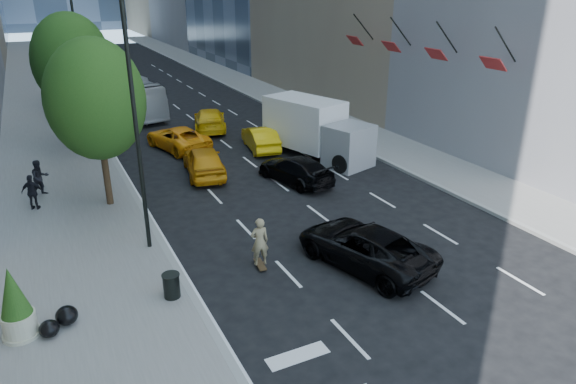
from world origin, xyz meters
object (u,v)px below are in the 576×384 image
city_bus (124,94)px  box_truck (315,129)px  black_sedan_lincoln (365,246)px  planter_shrub (15,304)px  trash_can (172,286)px  skateboarder (260,245)px  black_sedan_mercedes (295,170)px

city_bus → box_truck: box_truck is taller
black_sedan_lincoln → planter_shrub: (-11.29, 0.80, 0.47)m
city_bus → box_truck: size_ratio=1.48×
trash_can → planter_shrub: planter_shrub is taller
skateboarder → city_bus: city_bus is taller
black_sedan_mercedes → trash_can: black_sedan_mercedes is taller
box_truck → trash_can: (-11.51, -11.10, -1.13)m
skateboarder → planter_shrub: planter_shrub is taller
city_bus → skateboarder: bearing=-100.6°
box_truck → planter_shrub: 19.42m
black_sedan_mercedes → black_sedan_lincoln: bearing=65.9°
planter_shrub → skateboarder: bearing=5.2°
black_sedan_mercedes → city_bus: city_bus is taller
black_sedan_mercedes → trash_can: bearing=29.1°
box_truck → planter_shrub: (-15.91, -11.12, -0.47)m
box_truck → city_bus: bearing=99.7°
skateboarder → box_truck: (8.11, 10.41, 0.77)m
skateboarder → black_sedan_lincoln: (3.49, -1.51, -0.16)m
skateboarder → trash_can: 3.49m
trash_can → planter_shrub: (-4.40, -0.02, 0.66)m
black_sedan_lincoln → trash_can: 6.94m
city_bus → box_truck: 18.04m
skateboarder → planter_shrub: bearing=12.7°
black_sedan_lincoln → skateboarder: bearing=-39.8°
planter_shrub → city_bus: bearing=74.0°
black_sedan_mercedes → city_bus: (-5.10, 19.42, 0.83)m
black_sedan_lincoln → city_bus: 28.27m
black_sedan_lincoln → city_bus: bearing=-99.3°
skateboarder → black_sedan_mercedes: size_ratio=0.39×
skateboarder → trash_can: skateboarder is taller
city_bus → planter_shrub: bearing=-116.5°
trash_can → planter_shrub: bearing=-179.8°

